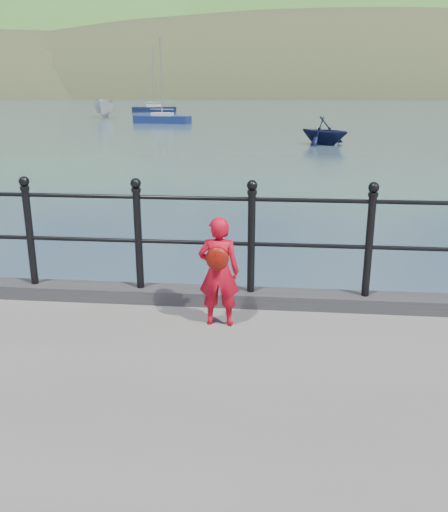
# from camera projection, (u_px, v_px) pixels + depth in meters

# --- Properties ---
(ground) EXTENTS (600.00, 600.00, 0.00)m
(ground) POSITION_uv_depth(u_px,v_px,m) (199.00, 376.00, 6.33)
(ground) COLOR #2D4251
(ground) RESTS_ON ground
(kerb) EXTENTS (60.00, 0.30, 0.15)m
(kerb) POSITION_uv_depth(u_px,v_px,m) (195.00, 296.00, 5.87)
(kerb) COLOR #28282B
(kerb) RESTS_ON quay
(railing) EXTENTS (18.11, 0.11, 1.20)m
(railing) POSITION_uv_depth(u_px,v_px,m) (194.00, 229.00, 5.65)
(railing) COLOR black
(railing) RESTS_ON kerb
(far_shore) EXTENTS (830.00, 200.00, 156.00)m
(far_shore) POSITION_uv_depth(u_px,v_px,m) (366.00, 150.00, 236.73)
(far_shore) COLOR #333A21
(far_shore) RESTS_ON ground
(child) EXTENTS (0.40, 0.32, 1.08)m
(child) POSITION_uv_depth(u_px,v_px,m) (219.00, 271.00, 5.18)
(child) COLOR red
(child) RESTS_ON quay
(launch_white) EXTENTS (2.84, 5.69, 2.10)m
(launch_white) POSITION_uv_depth(u_px,v_px,m) (104.00, 108.00, 60.23)
(launch_white) COLOR silver
(launch_white) RESTS_ON ground
(launch_navy) EXTENTS (4.14, 4.08, 1.65)m
(launch_navy) POSITION_uv_depth(u_px,v_px,m) (324.00, 131.00, 31.84)
(launch_navy) COLOR black
(launch_navy) RESTS_ON ground
(sailboat_port) EXTENTS (5.55, 2.65, 7.83)m
(sailboat_port) POSITION_uv_depth(u_px,v_px,m) (162.00, 120.00, 51.38)
(sailboat_port) COLOR navy
(sailboat_port) RESTS_ON ground
(sailboat_left) EXTENTS (6.36, 3.14, 8.66)m
(sailboat_left) POSITION_uv_depth(u_px,v_px,m) (154.00, 110.00, 75.39)
(sailboat_left) COLOR black
(sailboat_left) RESTS_ON ground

